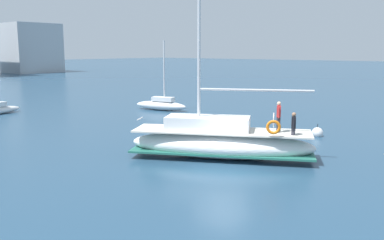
{
  "coord_description": "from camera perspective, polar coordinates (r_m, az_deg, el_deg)",
  "views": [
    {
      "loc": [
        -15.76,
        -11.32,
        5.61
      ],
      "look_at": [
        1.44,
        3.16,
        1.8
      ],
      "focal_mm": 38.96,
      "sensor_mm": 36.0,
      "label": 1
    }
  ],
  "objects": [
    {
      "name": "ground_plane",
      "position": [
        20.2,
        4.27,
        -6.53
      ],
      "size": [
        400.0,
        400.0,
        0.0
      ],
      "primitive_type": "plane",
      "color": "navy"
    },
    {
      "name": "mooring_buoy",
      "position": [
        28.48,
        16.78,
        -1.7
      ],
      "size": [
        0.74,
        0.74,
        0.97
      ],
      "color": "silver",
      "rests_on": "ground"
    },
    {
      "name": "moored_sloop_far",
      "position": [
        39.12,
        -4.25,
        2.15
      ],
      "size": [
        2.47,
        5.43,
        6.46
      ],
      "color": "silver",
      "rests_on": "ground"
    },
    {
      "name": "main_sailboat",
      "position": [
        21.77,
        3.84,
        -2.89
      ],
      "size": [
        6.76,
        9.56,
        12.31
      ],
      "color": "white",
      "rests_on": "ground"
    }
  ]
}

